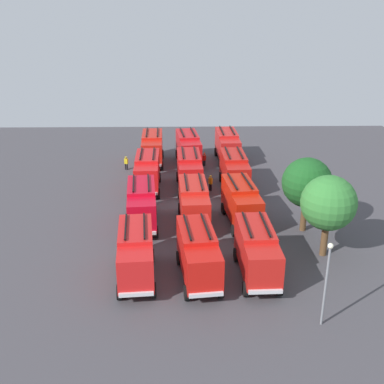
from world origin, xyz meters
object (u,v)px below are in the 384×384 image
(fire_truck_7, at_px, (198,253))
(traffic_cone_0, at_px, (205,154))
(fire_truck_4, at_px, (188,147))
(lamppost, at_px, (327,278))
(fire_truck_0, at_px, (152,147))
(tree_1, at_px, (329,203))
(fire_truck_8, at_px, (227,145))
(firefighter_1, at_px, (204,159))
(fire_truck_1, at_px, (147,171))
(firefighter_2, at_px, (126,163))
(fire_truck_6, at_px, (194,202))
(firefighter_0, at_px, (210,182))
(fire_truck_9, at_px, (234,170))
(fire_truck_11, at_px, (257,250))
(fire_truck_2, at_px, (142,204))
(tree_0, at_px, (307,183))
(fire_truck_3, at_px, (136,252))
(fire_truck_5, at_px, (189,170))
(fire_truck_10, at_px, (241,202))

(fire_truck_7, height_order, traffic_cone_0, fire_truck_7)
(fire_truck_4, relative_size, lamppost, 1.26)
(fire_truck_0, bearing_deg, tree_1, 30.90)
(fire_truck_8, relative_size, firefighter_1, 4.54)
(fire_truck_0, xyz_separation_m, fire_truck_1, (9.03, -0.01, 0.00))
(fire_truck_4, xyz_separation_m, fire_truck_8, (-0.77, 5.03, 0.00))
(firefighter_2, height_order, traffic_cone_0, firefighter_2)
(fire_truck_4, xyz_separation_m, fire_truck_6, (17.72, 0.30, 0.00))
(firefighter_0, bearing_deg, lamppost, -120.25)
(fire_truck_1, xyz_separation_m, firefighter_2, (-6.65, -3.09, -1.24))
(fire_truck_9, height_order, fire_truck_11, same)
(fire_truck_2, bearing_deg, fire_truck_7, 23.31)
(fire_truck_0, relative_size, tree_0, 1.06)
(fire_truck_8, xyz_separation_m, lamppost, (33.60, 3.18, 1.35))
(fire_truck_3, distance_m, traffic_cone_0, 30.45)
(fire_truck_3, relative_size, fire_truck_6, 1.01)
(firefighter_0, height_order, firefighter_1, firefighter_0)
(tree_0, height_order, traffic_cone_0, tree_0)
(fire_truck_7, bearing_deg, fire_truck_0, -176.33)
(firefighter_2, bearing_deg, fire_truck_5, 64.77)
(fire_truck_0, height_order, tree_1, tree_1)
(fire_truck_2, xyz_separation_m, lamppost, (14.86, 12.71, 1.35))
(fire_truck_5, relative_size, fire_truck_7, 0.98)
(fire_truck_0, bearing_deg, fire_truck_11, 17.37)
(fire_truck_8, height_order, traffic_cone_0, fire_truck_8)
(fire_truck_8, distance_m, traffic_cone_0, 3.88)
(fire_truck_5, bearing_deg, fire_truck_1, -88.19)
(fire_truck_5, xyz_separation_m, fire_truck_9, (0.17, 4.93, 0.00))
(fire_truck_0, bearing_deg, firefighter_1, 77.79)
(fire_truck_4, relative_size, tree_1, 1.08)
(tree_1, bearing_deg, fire_truck_11, -63.03)
(fire_truck_9, bearing_deg, firefighter_1, -160.92)
(fire_truck_2, distance_m, firefighter_0, 10.92)
(fire_truck_1, bearing_deg, fire_truck_9, 89.74)
(fire_truck_1, relative_size, firefighter_0, 4.19)
(fire_truck_2, height_order, fire_truck_11, same)
(fire_truck_6, xyz_separation_m, firefighter_2, (-15.37, -7.96, -1.24))
(firefighter_1, relative_size, traffic_cone_0, 2.32)
(traffic_cone_0, distance_m, lamppost, 36.16)
(lamppost, bearing_deg, fire_truck_6, -152.34)
(fire_truck_3, relative_size, fire_truck_10, 0.99)
(fire_truck_5, xyz_separation_m, tree_1, (15.17, 10.76, 2.47))
(fire_truck_7, bearing_deg, fire_truck_1, -171.34)
(fire_truck_10, bearing_deg, fire_truck_2, -94.20)
(fire_truck_6, distance_m, firefighter_2, 17.35)
(fire_truck_5, distance_m, tree_0, 14.91)
(traffic_cone_0, bearing_deg, fire_truck_8, 56.11)
(fire_truck_7, relative_size, fire_truck_8, 1.02)
(tree_1, height_order, traffic_cone_0, tree_1)
(fire_truck_5, xyz_separation_m, firefighter_2, (-6.31, -7.68, -1.24))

